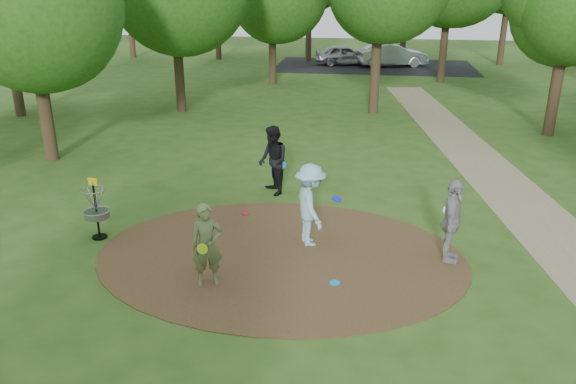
# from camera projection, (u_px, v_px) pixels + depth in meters

# --- Properties ---
(ground) EXTENTS (100.00, 100.00, 0.00)m
(ground) POSITION_uv_depth(u_px,v_px,m) (280.00, 256.00, 12.75)
(ground) COLOR #2D5119
(ground) RESTS_ON ground
(dirt_clearing) EXTENTS (8.40, 8.40, 0.02)m
(dirt_clearing) POSITION_uv_depth(u_px,v_px,m) (280.00, 255.00, 12.75)
(dirt_clearing) COLOR #47301C
(dirt_clearing) RESTS_ON ground
(footpath) EXTENTS (7.55, 39.89, 0.01)m
(footpath) POSITION_uv_depth(u_px,v_px,m) (555.00, 236.00, 13.71)
(footpath) COLOR #8C7A5B
(footpath) RESTS_ON ground
(parking_lot) EXTENTS (14.00, 8.00, 0.01)m
(parking_lot) POSITION_uv_depth(u_px,v_px,m) (374.00, 66.00, 40.20)
(parking_lot) COLOR black
(parking_lot) RESTS_ON ground
(player_observer_with_disc) EXTENTS (0.75, 0.64, 1.76)m
(player_observer_with_disc) POSITION_uv_depth(u_px,v_px,m) (207.00, 245.00, 11.28)
(player_observer_with_disc) COLOR #5D6C3E
(player_observer_with_disc) RESTS_ON ground
(player_throwing_with_disc) EXTENTS (1.34, 1.46, 1.97)m
(player_throwing_with_disc) POSITION_uv_depth(u_px,v_px,m) (310.00, 205.00, 12.99)
(player_throwing_with_disc) COLOR #8BC4D0
(player_throwing_with_disc) RESTS_ON ground
(player_walking_with_disc) EXTENTS (1.13, 1.22, 2.01)m
(player_walking_with_disc) POSITION_uv_depth(u_px,v_px,m) (273.00, 161.00, 16.10)
(player_walking_with_disc) COLOR black
(player_walking_with_disc) RESTS_ON ground
(player_waiting_with_disc) EXTENTS (0.66, 1.18, 1.90)m
(player_waiting_with_disc) POSITION_uv_depth(u_px,v_px,m) (452.00, 221.00, 12.21)
(player_waiting_with_disc) COLOR #959497
(player_waiting_with_disc) RESTS_ON ground
(disc_ground_blue) EXTENTS (0.22, 0.22, 0.02)m
(disc_ground_blue) POSITION_uv_depth(u_px,v_px,m) (335.00, 283.00, 11.57)
(disc_ground_blue) COLOR #0D97E5
(disc_ground_blue) RESTS_ON dirt_clearing
(disc_ground_red) EXTENTS (0.22, 0.22, 0.02)m
(disc_ground_red) POSITION_uv_depth(u_px,v_px,m) (246.00, 214.00, 14.96)
(disc_ground_red) COLOR #BC1236
(disc_ground_red) RESTS_ON dirt_clearing
(car_left) EXTENTS (4.45, 2.65, 1.42)m
(car_left) POSITION_uv_depth(u_px,v_px,m) (344.00, 55.00, 40.51)
(car_left) COLOR #9A9CA1
(car_left) RESTS_ON ground
(car_right) EXTENTS (5.18, 2.92, 1.62)m
(car_right) POSITION_uv_depth(u_px,v_px,m) (392.00, 55.00, 39.74)
(car_right) COLOR #AEB1B6
(car_right) RESTS_ON ground
(disc_golf_basket) EXTENTS (0.63, 0.63, 1.54)m
(disc_golf_basket) POSITION_uv_depth(u_px,v_px,m) (96.00, 204.00, 13.33)
(disc_golf_basket) COLOR black
(disc_golf_basket) RESTS_ON ground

